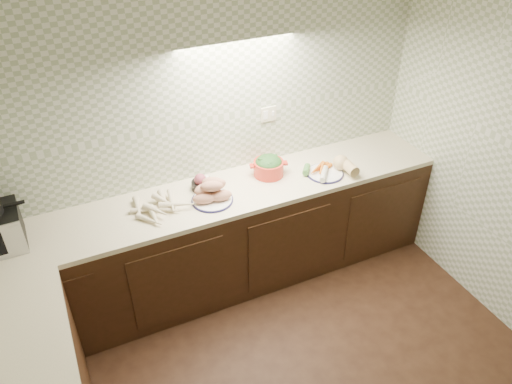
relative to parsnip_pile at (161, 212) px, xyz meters
name	(u,v)px	position (x,y,z in m)	size (l,w,h in m)	color
room	(337,235)	(0.47, -1.42, 0.70)	(3.60, 3.60, 2.60)	black
counter	(169,346)	(-0.22, -0.74, -0.48)	(3.60, 3.60, 0.90)	black
parsnip_pile	(161,212)	(0.00, 0.00, 0.00)	(0.43, 0.37, 0.08)	beige
sweet_potato_plate	(212,192)	(0.39, 0.02, 0.04)	(0.31, 0.31, 0.18)	#161340
onion_bowl	(202,183)	(0.38, 0.20, 0.02)	(0.17, 0.17, 0.13)	black
dutch_oven	(269,166)	(0.92, 0.16, 0.05)	(0.30, 0.29, 0.17)	red
veg_plate	(332,167)	(1.39, -0.02, 0.02)	(0.41, 0.30, 0.14)	#161340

